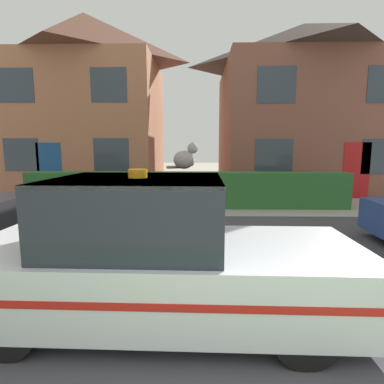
{
  "coord_description": "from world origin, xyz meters",
  "views": [
    {
      "loc": [
        -0.47,
        -0.23,
        1.86
      ],
      "look_at": [
        -0.59,
        5.37,
        1.05
      ],
      "focal_mm": 28.0,
      "sensor_mm": 36.0,
      "label": 1
    }
  ],
  "objects_px": {
    "police_car": "(157,257)",
    "house_left": "(87,101)",
    "house_right": "(300,107)",
    "cat": "(186,158)"
  },
  "relations": [
    {
      "from": "police_car",
      "to": "house_left",
      "type": "xyz_separation_m",
      "value": [
        -4.82,
        11.42,
        3.37
      ]
    },
    {
      "from": "house_right",
      "to": "police_car",
      "type": "bearing_deg",
      "value": -114.38
    },
    {
      "from": "cat",
      "to": "police_car",
      "type": "bearing_deg",
      "value": 173.64
    },
    {
      "from": "police_car",
      "to": "house_right",
      "type": "distance_m",
      "value": 13.07
    },
    {
      "from": "police_car",
      "to": "cat",
      "type": "height_order",
      "value": "cat"
    },
    {
      "from": "house_right",
      "to": "house_left",
      "type": "bearing_deg",
      "value": -179.16
    },
    {
      "from": "house_left",
      "to": "cat",
      "type": "bearing_deg",
      "value": -65.69
    },
    {
      "from": "police_car",
      "to": "house_left",
      "type": "bearing_deg",
      "value": 113.99
    },
    {
      "from": "cat",
      "to": "house_right",
      "type": "height_order",
      "value": "house_right"
    },
    {
      "from": "police_car",
      "to": "house_right",
      "type": "bearing_deg",
      "value": 66.72
    }
  ]
}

